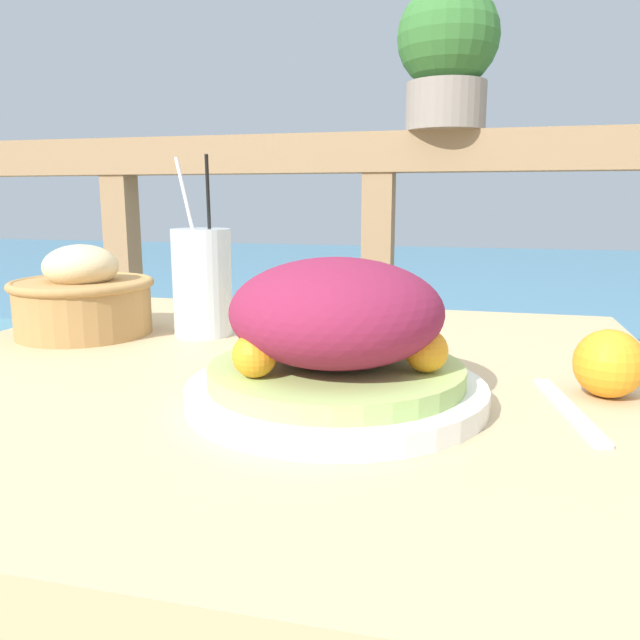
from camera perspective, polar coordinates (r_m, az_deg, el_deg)
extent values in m
cube|color=tan|center=(0.75, -4.39, -5.66)|extent=(0.91, 0.86, 0.04)
cube|color=tan|center=(1.34, -15.51, -14.30)|extent=(0.06, 0.06, 0.66)
cube|color=tan|center=(1.20, 21.22, -17.84)|extent=(0.06, 0.06, 0.66)
cube|color=#937551|center=(1.50, 5.48, 14.98)|extent=(2.80, 0.08, 0.09)
cube|color=#937551|center=(1.79, -17.04, -2.99)|extent=(0.07, 0.07, 0.96)
cube|color=#937551|center=(1.56, 5.12, -4.61)|extent=(0.07, 0.07, 0.96)
cube|color=teal|center=(4.04, 10.62, 1.28)|extent=(12.00, 4.00, 0.45)
cylinder|color=white|center=(0.61, 1.47, -6.58)|extent=(0.29, 0.29, 0.02)
cylinder|color=#A8C66B|center=(0.60, 1.48, -4.86)|extent=(0.25, 0.25, 0.02)
ellipsoid|color=maroon|center=(0.59, 1.51, 0.77)|extent=(0.20, 0.20, 0.10)
sphere|color=orange|center=(0.57, 9.69, -2.79)|extent=(0.04, 0.04, 0.04)
sphere|color=orange|center=(0.68, 0.11, -0.52)|extent=(0.04, 0.04, 0.04)
sphere|color=orange|center=(0.55, -6.01, -3.23)|extent=(0.04, 0.04, 0.04)
cylinder|color=silver|center=(0.91, -10.71, 3.39)|extent=(0.08, 0.08, 0.15)
cylinder|color=black|center=(0.90, -10.06, 7.77)|extent=(0.03, 0.05, 0.22)
cylinder|color=white|center=(0.89, -11.46, 7.62)|extent=(0.06, 0.03, 0.21)
cylinder|color=#AD7F47|center=(0.96, -20.78, 1.06)|extent=(0.19, 0.19, 0.08)
torus|color=#AD7F47|center=(0.96, -20.93, 3.12)|extent=(0.20, 0.20, 0.01)
ellipsoid|color=beige|center=(0.95, -21.03, 4.59)|extent=(0.10, 0.10, 0.06)
cylinder|color=gray|center=(1.50, 11.41, 18.55)|extent=(0.18, 0.18, 0.10)
sphere|color=#336B2D|center=(1.52, 11.64, 24.02)|extent=(0.22, 0.22, 0.22)
cube|color=silver|center=(0.63, 21.70, -7.55)|extent=(0.05, 0.18, 0.00)
sphere|color=orange|center=(0.68, 24.90, -3.63)|extent=(0.07, 0.07, 0.07)
sphere|color=orange|center=(0.89, 1.57, 0.75)|extent=(0.07, 0.07, 0.07)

